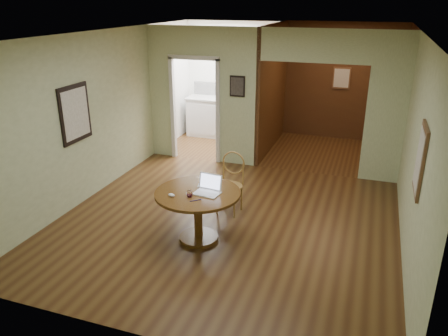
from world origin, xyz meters
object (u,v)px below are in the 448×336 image
(closed_laptop, at_px, (209,188))
(open_laptop, at_px, (209,188))
(dining_table, at_px, (198,204))
(chair, at_px, (231,179))

(closed_laptop, bearing_deg, open_laptop, -85.80)
(dining_table, bearing_deg, closed_laptop, 57.37)
(chair, xyz_separation_m, closed_laptop, (-0.05, -0.84, 0.20))
(open_laptop, height_order, closed_laptop, open_laptop)
(chair, xyz_separation_m, open_laptop, (-0.01, -0.96, 0.26))
(dining_table, bearing_deg, chair, 81.52)
(chair, bearing_deg, dining_table, -92.94)
(chair, height_order, closed_laptop, chair)
(closed_laptop, bearing_deg, dining_table, -137.22)
(open_laptop, xyz_separation_m, closed_laptop, (-0.04, 0.12, -0.05))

